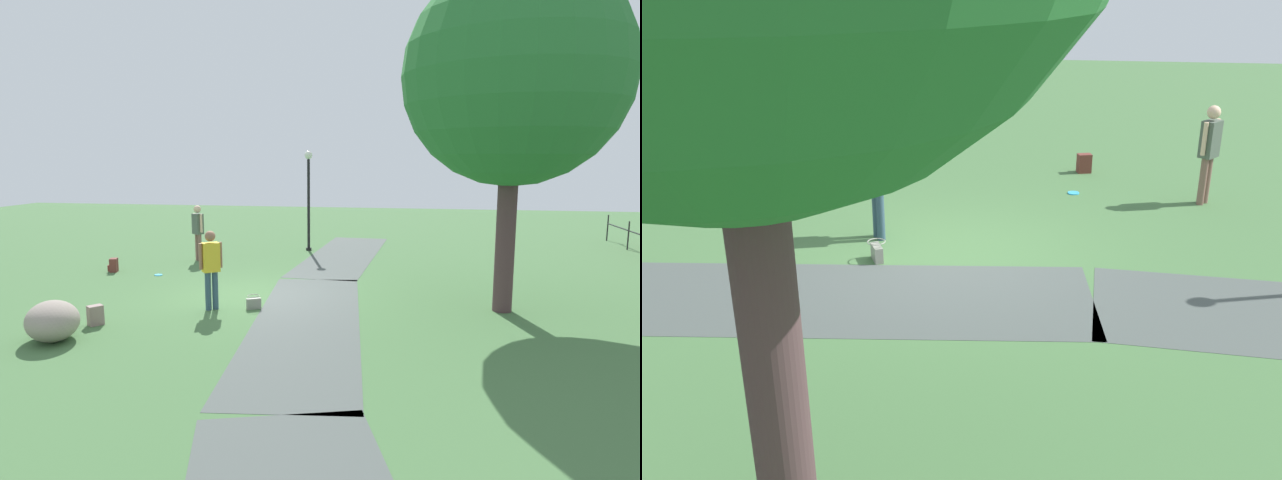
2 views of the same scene
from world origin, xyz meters
TOP-DOWN VIEW (x-y plane):
  - ground_plane at (0.00, 0.00)m, footprint 48.00×48.00m
  - footpath_segment_near at (-6.01, 1.44)m, footprint 8.10×2.56m
  - footpath_segment_mid at (1.96, 1.70)m, footprint 8.19×3.06m
  - large_shade_tree at (0.34, 5.75)m, footprint 4.60×4.60m
  - lamp_post at (-6.67, 0.07)m, footprint 0.28×0.28m
  - lawn_boulder at (3.78, -2.68)m, footprint 1.51×1.44m
  - woman_with_handbag at (1.32, -0.56)m, footprint 0.41×0.43m
  - man_near_boulder at (-4.13, -3.10)m, footprint 0.41×0.43m
  - handbag_on_grass at (1.12, 0.34)m, footprint 0.37×0.37m
  - backpack_by_boulder at (2.79, -2.46)m, footprint 0.35×0.35m
  - spare_backpack_on_lawn at (-2.01, -4.88)m, footprint 0.33×0.32m
  - frisbee_on_grass at (-1.79, -3.36)m, footprint 0.22×0.22m

SIDE VIEW (x-z plane):
  - ground_plane at x=0.00m, z-range 0.00..0.00m
  - footpath_segment_near at x=-6.01m, z-range 0.00..0.01m
  - footpath_segment_mid at x=1.96m, z-range 0.00..0.01m
  - frisbee_on_grass at x=-1.79m, z-range 0.00..0.02m
  - handbag_on_grass at x=1.12m, z-range -0.01..0.29m
  - backpack_by_boulder at x=2.79m, z-range -0.01..0.39m
  - spare_backpack_on_lawn at x=-2.01m, z-range -0.01..0.39m
  - lawn_boulder at x=3.78m, z-range 0.00..0.73m
  - woman_with_handbag at x=1.32m, z-range 0.15..1.90m
  - man_near_boulder at x=-4.13m, z-range 0.16..1.96m
  - lamp_post at x=-6.67m, z-range 0.42..3.97m
  - large_shade_tree at x=0.34m, z-range 1.34..8.66m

